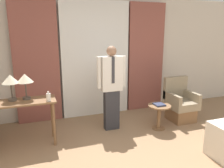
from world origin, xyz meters
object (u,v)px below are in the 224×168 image
desk (20,110)px  table_lamp_left (10,81)px  table_lamp_right (25,80)px  armchair (180,105)px  bottle_near_edge (48,97)px  book (159,104)px  side_table (159,113)px  person (111,85)px

desk → table_lamp_left: size_ratio=2.62×
table_lamp_right → armchair: size_ratio=0.47×
bottle_near_edge → book: bottle_near_edge is taller
desk → armchair: size_ratio=1.22×
armchair → side_table: armchair is taller
desk → table_lamp_left: 0.50m
table_lamp_right → book: bearing=-6.5°
side_table → book: bearing=169.0°
person → book: (0.88, -0.33, -0.39)m
bottle_near_edge → armchair: size_ratio=0.18×
table_lamp_right → side_table: table_lamp_right is taller
armchair → person: bearing=177.5°
table_lamp_left → side_table: (2.66, -0.28, -0.80)m
armchair → book: 0.76m
table_lamp_right → bottle_near_edge: (0.34, -0.23, -0.27)m
table_lamp_left → table_lamp_right: bearing=0.0°
table_lamp_left → bottle_near_edge: 0.67m
person → side_table: bearing=-20.3°
table_lamp_left → table_lamp_right: 0.22m
table_lamp_right → side_table: size_ratio=0.88×
table_lamp_left → side_table: 2.79m
bottle_near_edge → armchair: (2.78, 0.21, -0.52)m
armchair → book: bearing=-159.6°
person → book: person is taller
book → bottle_near_edge: bearing=178.6°
desk → person: size_ratio=0.69×
person → side_table: 1.11m
table_lamp_left → person: size_ratio=0.26×
bottle_near_edge → table_lamp_left: bearing=158.2°
table_lamp_right → bottle_near_edge: table_lamp_right is taller
person → bottle_near_edge: bearing=-167.0°
side_table → table_lamp_left: bearing=174.0°
table_lamp_left → table_lamp_right: same height
table_lamp_left → armchair: (3.35, -0.02, -0.79)m
desk → table_lamp_left: table_lamp_left is taller
person → table_lamp_left: bearing=-178.4°
desk → book: bearing=-4.5°
person → desk: bearing=-175.6°
side_table → book: book is taller
person → armchair: 1.68m
side_table → armchair: bearing=20.7°
armchair → table_lamp_right: bearing=179.7°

